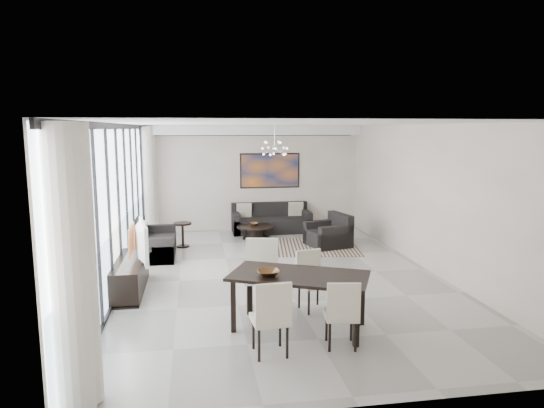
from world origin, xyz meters
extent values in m
cube|color=#A8A39B|center=(0.00, 0.00, 0.01)|extent=(6.00, 9.00, 0.02)
cube|color=white|center=(0.00, 0.00, 2.89)|extent=(6.00, 9.00, 0.02)
cube|color=beige|center=(0.00, 4.49, 1.45)|extent=(6.00, 0.02, 2.90)
cube|color=beige|center=(0.00, -4.49, 1.45)|extent=(6.00, 0.02, 2.90)
cube|color=beige|center=(2.99, 0.00, 1.45)|extent=(0.02, 9.00, 2.90)
cube|color=white|center=(-2.98, 0.00, 1.45)|extent=(0.01, 8.95, 2.85)
cube|color=black|center=(-2.94, 0.00, 2.85)|extent=(0.04, 8.95, 0.10)
cube|color=black|center=(-2.94, 0.00, 0.03)|extent=(0.04, 8.95, 0.06)
cube|color=black|center=(-2.94, -4.00, 1.45)|extent=(0.04, 0.05, 2.88)
cube|color=black|center=(-2.94, -3.00, 1.45)|extent=(0.04, 0.05, 2.88)
cube|color=black|center=(-2.94, -2.00, 1.45)|extent=(0.04, 0.05, 2.88)
cube|color=black|center=(-2.94, -1.00, 1.45)|extent=(0.04, 0.05, 2.88)
cube|color=black|center=(-2.94, 0.00, 1.45)|extent=(0.04, 0.05, 2.88)
cube|color=black|center=(-2.94, 1.00, 1.45)|extent=(0.04, 0.05, 2.88)
cube|color=black|center=(-2.94, 2.00, 1.45)|extent=(0.04, 0.05, 2.88)
cube|color=black|center=(-2.94, 3.00, 1.45)|extent=(0.04, 0.05, 2.88)
cube|color=black|center=(-2.94, 4.00, 1.45)|extent=(0.04, 0.05, 2.88)
cylinder|color=silver|center=(-2.80, -4.15, 1.45)|extent=(0.36, 0.36, 2.85)
cylinder|color=silver|center=(-2.80, 4.15, 1.45)|extent=(0.36, 0.36, 2.85)
cube|color=white|center=(0.00, 4.30, 2.77)|extent=(5.98, 0.40, 0.26)
cube|color=#C8681B|center=(0.50, 4.47, 1.65)|extent=(1.68, 0.04, 0.98)
cylinder|color=silver|center=(0.30, 2.50, 2.62)|extent=(0.02, 0.02, 0.55)
sphere|color=silver|center=(0.30, 2.50, 2.35)|extent=(0.12, 0.12, 0.12)
cube|color=black|center=(1.02, 2.18, 0.01)|extent=(2.66, 2.18, 0.01)
cylinder|color=black|center=(-0.07, 3.29, 0.31)|extent=(0.95, 0.95, 0.04)
cylinder|color=black|center=(-0.07, 3.29, 0.15)|extent=(0.42, 0.42, 0.29)
cylinder|color=black|center=(-0.07, 3.29, 0.01)|extent=(0.67, 0.67, 0.03)
imported|color=brown|center=(-0.09, 3.33, 0.37)|extent=(0.26, 0.26, 0.07)
cube|color=black|center=(0.47, 4.02, 0.19)|extent=(2.13, 0.87, 0.39)
cube|color=black|center=(0.47, 4.37, 0.58)|extent=(2.13, 0.17, 0.39)
cube|color=black|center=(-0.51, 4.02, 0.28)|extent=(0.17, 0.87, 0.56)
cube|color=black|center=(1.45, 4.02, 0.28)|extent=(0.17, 0.87, 0.56)
cube|color=black|center=(-2.50, 1.89, 0.20)|extent=(0.88, 1.57, 0.39)
cube|color=black|center=(-2.85, 1.89, 0.59)|extent=(0.18, 1.57, 0.39)
cube|color=black|center=(-2.50, 1.19, 0.28)|extent=(0.88, 0.18, 0.57)
cube|color=black|center=(-2.50, 2.59, 0.28)|extent=(0.88, 0.18, 0.57)
cube|color=black|center=(1.55, 2.18, 0.20)|extent=(1.09, 1.12, 0.39)
cube|color=black|center=(1.89, 2.27, 0.59)|extent=(0.41, 0.94, 0.39)
cube|color=black|center=(1.45, 2.54, 0.28)|extent=(0.89, 0.40, 0.57)
cube|color=black|center=(1.65, 1.82, 0.28)|extent=(0.89, 0.40, 0.57)
cylinder|color=black|center=(-1.90, 2.68, 0.57)|extent=(0.43, 0.43, 0.04)
cylinder|color=black|center=(-1.90, 2.68, 0.28)|extent=(0.06, 0.06, 0.54)
cylinder|color=black|center=(-1.90, 2.68, 0.02)|extent=(0.30, 0.30, 0.03)
cube|color=black|center=(-2.76, -0.44, 0.28)|extent=(0.50, 1.79, 0.56)
imported|color=gray|center=(-2.60, -0.51, 0.90)|extent=(0.35, 1.18, 0.67)
cube|color=black|center=(-0.18, -2.47, 0.77)|extent=(2.13, 1.67, 0.04)
cube|color=black|center=(-1.11, -2.45, 0.38)|extent=(0.07, 0.07, 0.75)
cube|color=black|center=(-0.80, -1.78, 0.38)|extent=(0.07, 0.07, 0.75)
cube|color=black|center=(0.43, -3.16, 0.38)|extent=(0.07, 0.07, 0.75)
cube|color=black|center=(0.74, -2.49, 0.38)|extent=(0.07, 0.07, 0.75)
cube|color=beige|center=(-0.71, -3.19, 0.45)|extent=(0.48, 0.48, 0.06)
cube|color=beige|center=(-0.69, -3.38, 0.71)|extent=(0.45, 0.08, 0.55)
cylinder|color=black|center=(-0.90, -3.02, 0.21)|extent=(0.04, 0.04, 0.42)
cylinder|color=black|center=(-0.52, -3.35, 0.21)|extent=(0.04, 0.04, 0.42)
cube|color=beige|center=(0.24, -3.12, 0.42)|extent=(0.48, 0.48, 0.05)
cube|color=beige|center=(0.21, -3.30, 0.66)|extent=(0.42, 0.11, 0.51)
cylinder|color=black|center=(0.10, -2.93, 0.20)|extent=(0.04, 0.04, 0.39)
cylinder|color=black|center=(0.37, -3.31, 0.20)|extent=(0.04, 0.04, 0.39)
cube|color=beige|center=(-0.61, -1.70, 0.51)|extent=(0.59, 0.59, 0.07)
cube|color=beige|center=(-0.57, -1.48, 0.79)|extent=(0.51, 0.15, 0.62)
cylinder|color=black|center=(-0.45, -1.93, 0.24)|extent=(0.04, 0.04, 0.47)
cylinder|color=black|center=(-0.76, -1.46, 0.24)|extent=(0.04, 0.04, 0.47)
cube|color=beige|center=(0.20, -1.81, 0.42)|extent=(0.51, 0.51, 0.06)
cube|color=beige|center=(0.15, -1.63, 0.66)|extent=(0.42, 0.15, 0.52)
cylinder|color=black|center=(0.40, -1.93, 0.20)|extent=(0.04, 0.04, 0.40)
cylinder|color=black|center=(-0.01, -1.69, 0.20)|extent=(0.04, 0.04, 0.40)
imported|color=brown|center=(-0.62, -2.45, 0.83)|extent=(0.32, 0.32, 0.08)
camera|label=1|loc=(-1.60, -8.87, 2.81)|focal=32.00mm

